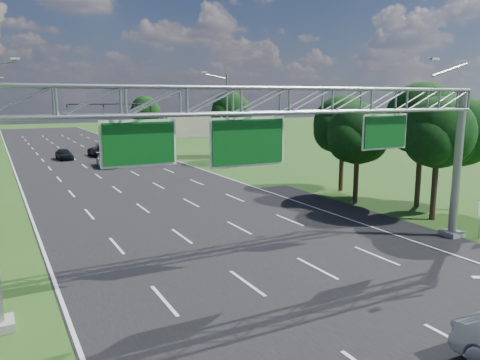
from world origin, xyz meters
TOP-DOWN VIEW (x-y plane):
  - ground at (0.00, 30.00)m, footprint 220.00×220.00m
  - road at (0.00, 30.00)m, footprint 18.00×180.00m
  - road_flare at (10.20, 14.00)m, footprint 3.00×30.00m
  - sign_gantry at (0.33, 12.00)m, footprint 23.50×1.00m
  - traffic_signal at (7.48, 65.00)m, footprint 12.21×0.24m
  - streetlight_r_mid at (11.30, 40.00)m, footprint 2.97×0.22m
  - tree_cluster_right at (14.80, 19.19)m, footprint 9.91×14.60m
  - tree_verge_rd at (16.08, 48.04)m, footprint 5.76×4.80m
  - tree_verge_re at (14.08, 78.04)m, footprint 5.76×4.80m
  - building_right at (24.00, 82.00)m, footprint 12.00×9.00m
  - car_queue_a at (0.40, 47.60)m, footprint 2.55×5.20m
  - car_queue_b at (1.55, 57.16)m, footprint 2.52×4.69m
  - car_queue_c at (-2.94, 55.95)m, footprint 1.92×4.13m
  - car_queue_d at (2.84, 57.59)m, footprint 1.83×4.29m
  - box_truck at (8.00, 68.66)m, footprint 3.04×9.65m

SIDE VIEW (x-z plane):
  - ground at x=0.00m, z-range 0.00..0.00m
  - road at x=0.00m, z-range -0.01..0.01m
  - road_flare at x=10.20m, z-range -0.01..0.01m
  - car_queue_b at x=1.55m, z-range 0.00..1.25m
  - car_queue_c at x=-2.94m, z-range 0.00..1.37m
  - car_queue_d at x=2.84m, z-range 0.00..1.38m
  - car_queue_a at x=0.40m, z-range 0.00..1.46m
  - box_truck at x=8.00m, z-range -0.07..3.55m
  - building_right at x=24.00m, z-range 0.00..4.00m
  - traffic_signal at x=7.48m, z-range 1.67..8.67m
  - tree_verge_re at x=14.08m, z-range 1.28..9.12m
  - tree_cluster_right at x=14.80m, z-range 0.97..9.65m
  - streetlight_r_mid at x=11.30m, z-range 0.50..10.66m
  - tree_verge_rd at x=16.08m, z-range 1.49..9.77m
  - sign_gantry at x=0.33m, z-range 2.11..11.67m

